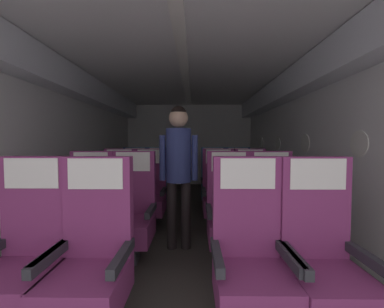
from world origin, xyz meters
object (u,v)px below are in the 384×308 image
seat_b_left_aisle (131,214)px  seat_b_right_aisle (273,215)px  seat_c_left_window (118,195)px  flight_attendant (179,161)px  seat_c_left_aisle (149,195)px  seat_a_right_aisle (323,262)px  seat_a_left_aisle (91,261)px  seat_b_right_window (230,215)px  seat_d_right_window (214,183)px  seat_c_right_window (219,195)px  seat_d_left_window (134,183)px  seat_c_right_aisle (251,195)px  seat_b_left_window (88,215)px  seat_d_right_aisle (239,183)px  seat_a_left_window (25,259)px  seat_a_right_window (250,260)px  seat_d_left_aisle (159,183)px

seat_b_left_aisle → seat_b_right_aisle: (1.45, 0.00, 0.00)m
seat_c_left_window → flight_attendant: (0.90, -0.69, 0.53)m
seat_c_left_aisle → flight_attendant: bearing=-56.3°
seat_a_right_aisle → seat_a_left_aisle: bearing=180.0°
seat_b_right_window → seat_d_right_window: 1.92m
seat_c_right_window → seat_d_right_window: 0.96m
seat_d_left_window → seat_c_right_aisle: bearing=-27.1°
seat_b_left_window → seat_c_left_aisle: size_ratio=1.00×
seat_b_right_aisle → seat_c_right_aisle: (0.00, 0.95, 0.00)m
seat_b_right_aisle → seat_c_right_window: size_ratio=1.00×
seat_b_left_window → seat_c_right_aisle: 2.13m
seat_b_right_aisle → flight_attendant: flight_attendant is taller
seat_d_right_window → seat_c_right_aisle: bearing=-64.8°
seat_d_right_window → seat_d_right_aisle: bearing=0.2°
seat_a_left_aisle → seat_c_left_aisle: 1.94m
seat_c_right_window → seat_d_right_aisle: (0.46, 0.97, 0.00)m
seat_a_right_aisle → seat_b_right_aisle: same height
seat_c_right_aisle → seat_c_right_window: bearing=-179.9°
seat_c_right_aisle → seat_d_left_window: size_ratio=1.00×
seat_a_left_window → seat_d_right_window: same height
seat_c_left_aisle → seat_a_right_window: bearing=-62.8°
seat_a_left_window → seat_d_left_aisle: size_ratio=1.00×
seat_a_right_window → flight_attendant: flight_attendant is taller
seat_a_right_aisle → seat_c_left_window: bearing=134.1°
seat_a_right_window → seat_b_right_aisle: (0.46, 0.97, 0.00)m
seat_c_right_window → seat_d_left_aisle: same height
seat_c_left_window → seat_c_right_aisle: size_ratio=1.00×
flight_attendant → seat_d_left_aisle: bearing=87.2°
seat_a_left_aisle → seat_b_left_window: size_ratio=1.00×
seat_c_left_window → seat_c_left_aisle: same height
seat_a_left_aisle → seat_a_right_aisle: same height
seat_c_left_window → flight_attendant: flight_attendant is taller
seat_a_right_aisle → seat_c_right_window: same height
seat_d_left_window → seat_b_left_aisle: bearing=-77.1°
seat_b_right_window → seat_c_right_aisle: size_ratio=1.00×
seat_d_right_aisle → flight_attendant: 2.00m
seat_a_right_window → seat_a_left_aisle: bearing=-179.0°
seat_b_right_aisle → seat_b_left_aisle: bearing=-180.0°
seat_b_left_window → seat_d_right_window: same height
seat_a_left_window → seat_a_right_window: bearing=-0.2°
seat_b_left_window → flight_attendant: bearing=16.9°
seat_c_left_aisle → seat_c_right_window: same height
seat_c_right_aisle → seat_d_right_aisle: (-0.00, 0.96, 0.00)m
seat_d_left_window → seat_c_left_window: bearing=-89.6°
seat_a_right_aisle → seat_b_right_window: same height
seat_a_left_aisle → seat_a_right_window: size_ratio=1.00×
seat_b_right_aisle → seat_d_right_window: (-0.45, 1.92, 0.00)m
seat_c_right_window → seat_c_right_aisle: bearing=0.1°
seat_a_right_aisle → seat_a_right_window: bearing=177.6°
seat_a_left_window → seat_d_right_window: size_ratio=1.00×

